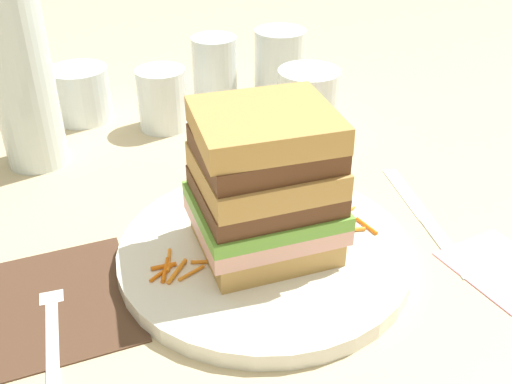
% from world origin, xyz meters
% --- Properties ---
extents(ground_plane, '(3.00, 3.00, 0.00)m').
position_xyz_m(ground_plane, '(0.00, 0.00, 0.00)').
color(ground_plane, '#C6B289').
extents(main_plate, '(0.27, 0.27, 0.02)m').
position_xyz_m(main_plate, '(0.00, -0.03, 0.01)').
color(main_plate, white).
rests_on(main_plate, ground_plane).
extents(sandwich, '(0.13, 0.11, 0.14)m').
position_xyz_m(sandwich, '(0.00, -0.03, 0.08)').
color(sandwich, tan).
rests_on(sandwich, main_plate).
extents(carrot_shred_0, '(0.01, 0.03, 0.00)m').
position_xyz_m(carrot_shred_0, '(-0.10, -0.04, 0.02)').
color(carrot_shred_0, orange).
rests_on(carrot_shred_0, main_plate).
extents(carrot_shred_1, '(0.03, 0.01, 0.00)m').
position_xyz_m(carrot_shred_1, '(-0.07, -0.05, 0.02)').
color(carrot_shred_1, orange).
rests_on(carrot_shred_1, main_plate).
extents(carrot_shred_2, '(0.02, 0.03, 0.00)m').
position_xyz_m(carrot_shred_2, '(-0.09, -0.04, 0.02)').
color(carrot_shred_2, orange).
rests_on(carrot_shred_2, main_plate).
extents(carrot_shred_3, '(0.01, 0.03, 0.00)m').
position_xyz_m(carrot_shred_3, '(-0.09, -0.02, 0.02)').
color(carrot_shred_3, orange).
rests_on(carrot_shred_3, main_plate).
extents(carrot_shred_4, '(0.02, 0.00, 0.00)m').
position_xyz_m(carrot_shred_4, '(-0.10, -0.03, 0.02)').
color(carrot_shred_4, orange).
rests_on(carrot_shred_4, main_plate).
extents(carrot_shred_5, '(0.02, 0.01, 0.00)m').
position_xyz_m(carrot_shred_5, '(-0.06, -0.04, 0.02)').
color(carrot_shred_5, orange).
rests_on(carrot_shred_5, main_plate).
extents(carrot_shred_6, '(0.02, 0.02, 0.00)m').
position_xyz_m(carrot_shred_6, '(-0.10, -0.04, 0.02)').
color(carrot_shred_6, orange).
rests_on(carrot_shred_6, main_plate).
extents(carrot_shred_7, '(0.01, 0.03, 0.00)m').
position_xyz_m(carrot_shred_7, '(0.10, -0.03, 0.02)').
color(carrot_shred_7, orange).
rests_on(carrot_shred_7, main_plate).
extents(carrot_shred_8, '(0.03, 0.01, 0.00)m').
position_xyz_m(carrot_shred_8, '(0.07, -0.02, 0.02)').
color(carrot_shred_8, orange).
rests_on(carrot_shred_8, main_plate).
extents(carrot_shred_9, '(0.02, 0.01, 0.00)m').
position_xyz_m(carrot_shred_9, '(0.07, -0.03, 0.02)').
color(carrot_shred_9, orange).
rests_on(carrot_shred_9, main_plate).
extents(carrot_shred_10, '(0.00, 0.03, 0.00)m').
position_xyz_m(carrot_shred_10, '(0.08, -0.01, 0.02)').
color(carrot_shred_10, orange).
rests_on(carrot_shred_10, main_plate).
extents(carrot_shred_11, '(0.02, 0.01, 0.00)m').
position_xyz_m(carrot_shred_11, '(0.10, -0.01, 0.02)').
color(carrot_shred_11, orange).
rests_on(carrot_shred_11, main_plate).
extents(carrot_shred_12, '(0.02, 0.01, 0.00)m').
position_xyz_m(carrot_shred_12, '(0.09, -0.03, 0.02)').
color(carrot_shred_12, orange).
rests_on(carrot_shred_12, main_plate).
extents(carrot_shred_13, '(0.01, 0.02, 0.00)m').
position_xyz_m(carrot_shred_13, '(0.09, -0.03, 0.02)').
color(carrot_shred_13, orange).
rests_on(carrot_shred_13, main_plate).
extents(carrot_shred_14, '(0.02, 0.01, 0.00)m').
position_xyz_m(carrot_shred_14, '(0.07, -0.02, 0.02)').
color(carrot_shred_14, orange).
rests_on(carrot_shred_14, main_plate).
extents(carrot_shred_15, '(0.01, 0.02, 0.00)m').
position_xyz_m(carrot_shred_15, '(0.09, -0.00, 0.02)').
color(carrot_shred_15, orange).
rests_on(carrot_shred_15, main_plate).
extents(napkin_dark, '(0.15, 0.16, 0.00)m').
position_xyz_m(napkin_dark, '(-0.19, -0.03, 0.00)').
color(napkin_dark, '#4C3323').
rests_on(napkin_dark, ground_plane).
extents(fork, '(0.02, 0.17, 0.00)m').
position_xyz_m(fork, '(-0.19, -0.05, 0.00)').
color(fork, silver).
rests_on(fork, napkin_dark).
extents(knife, '(0.04, 0.20, 0.00)m').
position_xyz_m(knife, '(0.18, -0.02, 0.00)').
color(knife, silver).
rests_on(knife, ground_plane).
extents(juice_glass, '(0.08, 0.08, 0.10)m').
position_xyz_m(juice_glass, '(0.13, 0.18, 0.04)').
color(juice_glass, white).
rests_on(juice_glass, ground_plane).
extents(water_bottle, '(0.07, 0.07, 0.30)m').
position_xyz_m(water_bottle, '(-0.19, 0.24, 0.14)').
color(water_bottle, silver).
rests_on(water_bottle, ground_plane).
extents(empty_tumbler_0, '(0.06, 0.06, 0.08)m').
position_xyz_m(empty_tumbler_0, '(-0.03, 0.29, 0.04)').
color(empty_tumbler_0, silver).
rests_on(empty_tumbler_0, ground_plane).
extents(empty_tumbler_1, '(0.07, 0.07, 0.10)m').
position_xyz_m(empty_tumbler_1, '(0.15, 0.33, 0.05)').
color(empty_tumbler_1, silver).
rests_on(empty_tumbler_1, ground_plane).
extents(empty_tumbler_2, '(0.06, 0.06, 0.09)m').
position_xyz_m(empty_tumbler_2, '(0.06, 0.35, 0.05)').
color(empty_tumbler_2, silver).
rests_on(empty_tumbler_2, ground_plane).
extents(empty_tumbler_3, '(0.08, 0.08, 0.07)m').
position_xyz_m(empty_tumbler_3, '(-0.13, 0.35, 0.04)').
color(empty_tumbler_3, silver).
rests_on(empty_tumbler_3, ground_plane).
extents(napkin_pink, '(0.10, 0.11, 0.00)m').
position_xyz_m(napkin_pink, '(0.20, -0.11, 0.00)').
color(napkin_pink, pink).
rests_on(napkin_pink, ground_plane).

